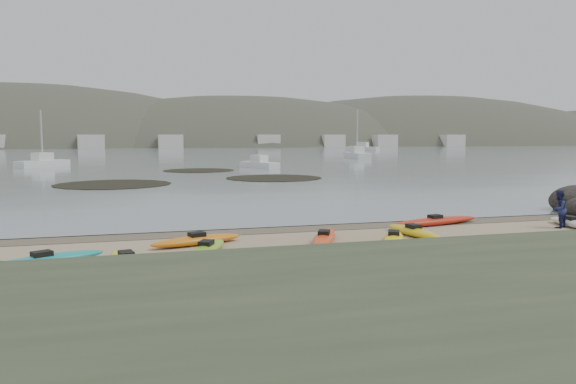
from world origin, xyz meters
name	(u,v)px	position (x,y,z in m)	size (l,w,h in m)	color
ground	(288,227)	(0.00, 0.00, 0.00)	(600.00, 600.00, 0.00)	tan
wet_sand	(290,228)	(0.00, -0.30, 0.00)	(60.00, 60.00, 0.00)	brown
water	(142,142)	(0.00, 300.00, 0.01)	(1200.00, 1200.00, 0.00)	slate
kayaks	(293,241)	(-0.90, -3.94, 0.17)	(23.34, 7.63, 0.34)	#7AB424
person_east	(559,209)	(10.91, -3.29, 0.80)	(0.78, 0.61, 1.60)	navy
kelp_mats	(197,178)	(-0.66, 28.39, 0.03)	(22.57, 23.81, 0.04)	black
moored_boats	(201,154)	(5.73, 78.22, 0.54)	(99.68, 69.95, 1.16)	silver
far_hills	(251,185)	(39.38, 193.97, -15.93)	(550.00, 135.00, 80.00)	#384235
far_town	(174,141)	(6.00, 145.00, 2.00)	(199.00, 5.00, 4.00)	beige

